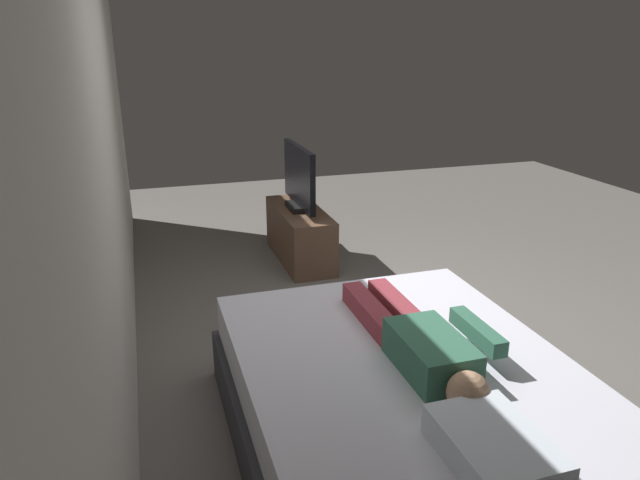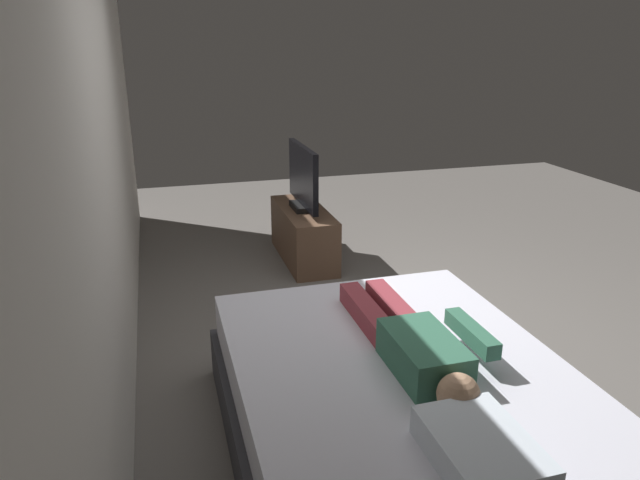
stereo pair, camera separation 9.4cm
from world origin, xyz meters
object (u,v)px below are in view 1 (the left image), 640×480
(pillow, at_px, (494,447))
(tv_stand, at_px, (300,234))
(remote, at_px, (476,329))
(tv, at_px, (299,179))
(bed, at_px, (404,410))
(person, at_px, (421,341))

(pillow, height_order, tv_stand, pillow)
(remote, distance_m, tv_stand, 2.65)
(tv_stand, bearing_deg, tv, -90.00)
(remote, height_order, tv, tv)
(bed, height_order, pillow, pillow)
(pillow, bearing_deg, remote, -28.32)
(pillow, height_order, tv, tv)
(pillow, distance_m, remote, 1.03)
(person, bearing_deg, remote, -69.53)
(person, bearing_deg, bed, 109.41)
(bed, distance_m, pillow, 0.80)
(person, xyz_separation_m, remote, (0.15, -0.40, -0.07))
(pillow, distance_m, tv_stand, 3.55)
(bed, bearing_deg, tv_stand, -4.85)
(pillow, bearing_deg, tv, -3.86)
(tv, bearing_deg, pillow, 176.14)
(person, height_order, tv, tv)
(tv_stand, bearing_deg, bed, 175.15)
(tv_stand, relative_size, tv, 1.25)
(remote, bearing_deg, bed, 110.30)
(bed, bearing_deg, remote, -69.70)
(bed, relative_size, remote, 13.91)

